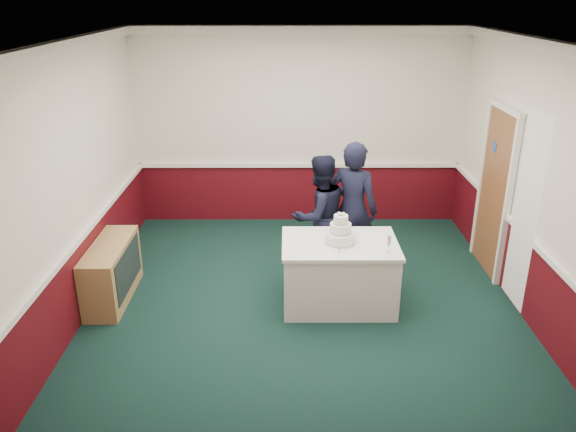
{
  "coord_description": "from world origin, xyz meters",
  "views": [
    {
      "loc": [
        -0.2,
        -5.95,
        3.45
      ],
      "look_at": [
        -0.18,
        -0.1,
        1.1
      ],
      "focal_mm": 35.0,
      "sensor_mm": 36.0,
      "label": 1
    }
  ],
  "objects_px": {
    "champagne_flute": "(389,241)",
    "person_man": "(319,216)",
    "wedding_cake": "(340,233)",
    "sideboard": "(112,272)",
    "cake_knife": "(339,250)",
    "cake_table": "(339,273)",
    "person_woman": "(353,209)"
  },
  "relations": [
    {
      "from": "champagne_flute",
      "to": "person_man",
      "type": "relative_size",
      "value": 0.13
    },
    {
      "from": "wedding_cake",
      "to": "person_man",
      "type": "xyz_separation_m",
      "value": [
        -0.19,
        0.8,
        -0.11
      ]
    },
    {
      "from": "sideboard",
      "to": "cake_knife",
      "type": "distance_m",
      "value": 2.71
    },
    {
      "from": "wedding_cake",
      "to": "cake_knife",
      "type": "relative_size",
      "value": 1.65
    },
    {
      "from": "sideboard",
      "to": "cake_table",
      "type": "xyz_separation_m",
      "value": [
        2.69,
        -0.12,
        0.05
      ]
    },
    {
      "from": "champagne_flute",
      "to": "person_man",
      "type": "height_order",
      "value": "person_man"
    },
    {
      "from": "cake_knife",
      "to": "person_man",
      "type": "bearing_deg",
      "value": 104.1
    },
    {
      "from": "person_woman",
      "to": "champagne_flute",
      "type": "bearing_deg",
      "value": 129.9
    },
    {
      "from": "cake_table",
      "to": "cake_knife",
      "type": "height_order",
      "value": "cake_knife"
    },
    {
      "from": "sideboard",
      "to": "person_man",
      "type": "relative_size",
      "value": 0.76
    },
    {
      "from": "wedding_cake",
      "to": "person_man",
      "type": "bearing_deg",
      "value": 103.57
    },
    {
      "from": "sideboard",
      "to": "person_man",
      "type": "height_order",
      "value": "person_man"
    },
    {
      "from": "sideboard",
      "to": "cake_knife",
      "type": "bearing_deg",
      "value": -6.97
    },
    {
      "from": "cake_table",
      "to": "cake_knife",
      "type": "distance_m",
      "value": 0.44
    },
    {
      "from": "person_woman",
      "to": "person_man",
      "type": "bearing_deg",
      "value": 24.46
    },
    {
      "from": "sideboard",
      "to": "person_man",
      "type": "xyz_separation_m",
      "value": [
        2.49,
        0.68,
        0.44
      ]
    },
    {
      "from": "cake_table",
      "to": "person_woman",
      "type": "bearing_deg",
      "value": 74.06
    },
    {
      "from": "person_man",
      "to": "person_woman",
      "type": "bearing_deg",
      "value": 147.77
    },
    {
      "from": "cake_table",
      "to": "sideboard",
      "type": "bearing_deg",
      "value": 177.34
    },
    {
      "from": "sideboard",
      "to": "person_woman",
      "type": "distance_m",
      "value": 3.04
    },
    {
      "from": "sideboard",
      "to": "champagne_flute",
      "type": "xyz_separation_m",
      "value": [
        3.19,
        -0.4,
        0.58
      ]
    },
    {
      "from": "person_man",
      "to": "person_woman",
      "type": "relative_size",
      "value": 0.9
    },
    {
      "from": "sideboard",
      "to": "person_woman",
      "type": "height_order",
      "value": "person_woman"
    },
    {
      "from": "cake_knife",
      "to": "champagne_flute",
      "type": "distance_m",
      "value": 0.55
    },
    {
      "from": "sideboard",
      "to": "person_man",
      "type": "distance_m",
      "value": 2.62
    },
    {
      "from": "sideboard",
      "to": "champagne_flute",
      "type": "relative_size",
      "value": 5.85
    },
    {
      "from": "person_man",
      "to": "wedding_cake",
      "type": "bearing_deg",
      "value": 72.5
    },
    {
      "from": "cake_table",
      "to": "cake_knife",
      "type": "xyz_separation_m",
      "value": [
        -0.03,
        -0.2,
        0.39
      ]
    },
    {
      "from": "sideboard",
      "to": "cake_table",
      "type": "height_order",
      "value": "cake_table"
    },
    {
      "from": "sideboard",
      "to": "champagne_flute",
      "type": "distance_m",
      "value": 3.27
    },
    {
      "from": "sideboard",
      "to": "champagne_flute",
      "type": "height_order",
      "value": "champagne_flute"
    },
    {
      "from": "cake_table",
      "to": "person_man",
      "type": "bearing_deg",
      "value": 103.57
    }
  ]
}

